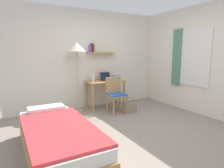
# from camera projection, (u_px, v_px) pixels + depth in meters

# --- Properties ---
(ground_plane) EXTENTS (5.28, 5.28, 0.00)m
(ground_plane) POSITION_uv_depth(u_px,v_px,m) (133.00, 131.00, 3.71)
(ground_plane) COLOR gray
(wall_back) EXTENTS (4.40, 0.27, 2.60)m
(wall_back) POSITION_uv_depth(u_px,v_px,m) (91.00, 59.00, 5.24)
(wall_back) COLOR silver
(wall_back) RESTS_ON ground_plane
(wall_right) EXTENTS (0.10, 4.40, 2.60)m
(wall_right) POSITION_uv_depth(u_px,v_px,m) (205.00, 60.00, 4.50)
(wall_right) COLOR silver
(wall_right) RESTS_ON ground_plane
(bed) EXTENTS (0.89, 2.01, 0.54)m
(bed) POSITION_uv_depth(u_px,v_px,m) (58.00, 139.00, 2.79)
(bed) COLOR #B2844C
(bed) RESTS_ON ground_plane
(desk) EXTENTS (1.02, 0.53, 0.73)m
(desk) POSITION_uv_depth(u_px,v_px,m) (105.00, 86.00, 5.21)
(desk) COLOR #B2844C
(desk) RESTS_ON ground_plane
(desk_chair) EXTENTS (0.45, 0.42, 0.87)m
(desk_chair) POSITION_uv_depth(u_px,v_px,m) (116.00, 93.00, 4.83)
(desk_chair) COLOR #B2844C
(desk_chair) RESTS_ON ground_plane
(standing_lamp) EXTENTS (0.43, 0.43, 1.73)m
(standing_lamp) POSITION_uv_depth(u_px,v_px,m) (77.00, 50.00, 4.72)
(standing_lamp) COLOR #B2A893
(standing_lamp) RESTS_ON ground_plane
(laptop) EXTENTS (0.31, 0.24, 0.22)m
(laptop) POSITION_uv_depth(u_px,v_px,m) (106.00, 78.00, 5.26)
(laptop) COLOR #2D2D33
(laptop) RESTS_ON desk
(water_bottle) EXTENTS (0.07, 0.07, 0.24)m
(water_bottle) POSITION_uv_depth(u_px,v_px,m) (93.00, 77.00, 4.99)
(water_bottle) COLOR silver
(water_bottle) RESTS_ON desk
(book_stack) EXTENTS (0.20, 0.24, 0.12)m
(book_stack) POSITION_uv_depth(u_px,v_px,m) (115.00, 78.00, 5.34)
(book_stack) COLOR #D13D38
(book_stack) RESTS_ON desk
(handbag) EXTENTS (0.32, 0.13, 0.40)m
(handbag) POSITION_uv_depth(u_px,v_px,m) (130.00, 108.00, 4.79)
(handbag) COLOR gray
(handbag) RESTS_ON ground_plane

